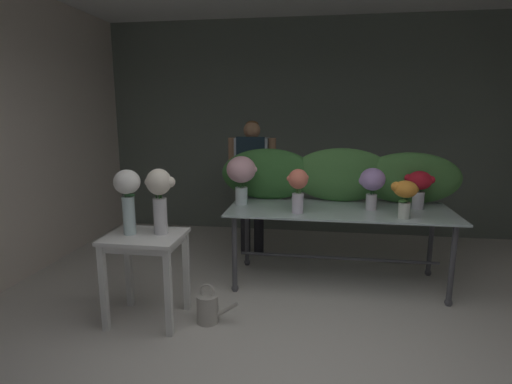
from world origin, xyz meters
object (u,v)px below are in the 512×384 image
vase_white_roses_tall (127,194)px  vase_cream_lisianthus_tall (160,195)px  vase_crimson_hydrangea (419,185)px  display_table_glass (339,219)px  vase_lilac_carnations (372,183)px  vase_coral_anemones (298,187)px  vase_blush_freesia (241,173)px  florist (252,174)px  watering_can (208,308)px  vase_sunset_stock (405,194)px  side_table_white (145,249)px

vase_white_roses_tall → vase_cream_lisianthus_tall: vase_cream_lisianthus_tall is taller
vase_crimson_hydrangea → vase_white_roses_tall: size_ratio=0.71×
display_table_glass → vase_lilac_carnations: vase_lilac_carnations is taller
display_table_glass → vase_lilac_carnations: 0.48m
vase_coral_anemones → vase_white_roses_tall: bearing=-150.8°
display_table_glass → vase_crimson_hydrangea: bearing=8.2°
vase_blush_freesia → vase_lilac_carnations: bearing=-2.0°
vase_lilac_carnations → vase_coral_anemones: vase_coral_anemones is taller
vase_cream_lisianthus_tall → florist: bearing=73.8°
display_table_glass → vase_white_roses_tall: (-1.73, -0.99, 0.41)m
vase_lilac_carnations → watering_can: bearing=-145.6°
vase_lilac_carnations → vase_cream_lisianthus_tall: (-1.78, -0.93, 0.02)m
vase_blush_freesia → vase_crimson_hydrangea: bearing=2.3°
vase_lilac_carnations → vase_sunset_stock: (0.25, -0.29, -0.04)m
vase_sunset_stock → display_table_glass: bearing=151.9°
display_table_glass → side_table_white: bearing=-148.3°
display_table_glass → watering_can: (-1.09, -0.96, -0.55)m
florist → vase_coral_anemones: (0.60, -0.97, 0.04)m
display_table_glass → vase_cream_lisianthus_tall: bearing=-147.6°
side_table_white → vase_blush_freesia: (0.61, 1.03, 0.49)m
florist → vase_crimson_hydrangea: (1.77, -0.61, 0.03)m
side_table_white → watering_can: (0.51, 0.03, -0.50)m
vase_coral_anemones → vase_crimson_hydrangea: vase_coral_anemones is taller
display_table_glass → vase_coral_anemones: 0.59m
vase_crimson_hydrangea → vase_cream_lisianthus_tall: bearing=-155.0°
display_table_glass → vase_lilac_carnations: size_ratio=5.29×
vase_blush_freesia → vase_coral_anemones: bearing=-25.7°
vase_lilac_carnations → vase_cream_lisianthus_tall: vase_cream_lisianthus_tall is taller
vase_lilac_carnations → vase_blush_freesia: 1.30m
display_table_glass → vase_crimson_hydrangea: 0.85m
side_table_white → vase_lilac_carnations: bearing=27.3°
watering_can → vase_coral_anemones: bearing=45.8°
vase_sunset_stock → watering_can: 1.98m
vase_white_roses_tall → vase_cream_lisianthus_tall: bearing=11.5°
side_table_white → vase_crimson_hydrangea: bearing=24.9°
vase_lilac_carnations → vase_crimson_hydrangea: bearing=14.0°
vase_coral_anemones → vase_white_roses_tall: size_ratio=0.79×
vase_blush_freesia → watering_can: bearing=-95.7°
florist → watering_can: bearing=-93.3°
vase_crimson_hydrangea → vase_blush_freesia: bearing=-177.7°
vase_blush_freesia → display_table_glass: bearing=-2.2°
side_table_white → vase_lilac_carnations: size_ratio=1.82×
vase_sunset_stock → vase_blush_freesia: bearing=167.8°
vase_lilac_carnations → watering_can: 1.93m
vase_coral_anemones → watering_can: vase_coral_anemones is taller
vase_lilac_carnations → vase_coral_anemones: size_ratio=0.98×
side_table_white → vase_coral_anemones: 1.47m
side_table_white → florist: florist is taller
vase_coral_anemones → vase_blush_freesia: size_ratio=0.84×
vase_crimson_hydrangea → vase_coral_anemones: bearing=-162.9°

